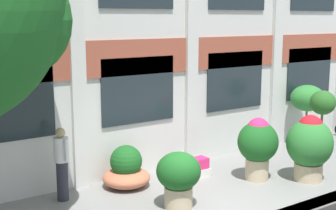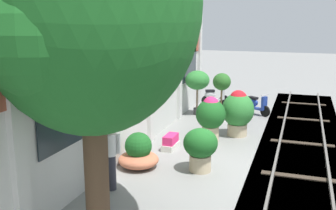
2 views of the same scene
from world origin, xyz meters
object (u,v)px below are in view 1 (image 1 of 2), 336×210
(potted_plant_glazed_jar, at_px, (310,144))
(potted_plant_ribbed_drum, at_px, (179,176))
(potted_plant_low_pan, at_px, (323,106))
(potted_plant_stone_basin, at_px, (258,144))
(potted_plant_wide_bowl, at_px, (126,170))
(resident_by_doorway, at_px, (62,162))
(potted_plant_tall_urn, at_px, (307,100))
(potted_plant_square_trough, at_px, (195,168))

(potted_plant_glazed_jar, bearing_deg, potted_plant_ribbed_drum, 173.48)
(potted_plant_low_pan, bearing_deg, potted_plant_stone_basin, -176.09)
(potted_plant_ribbed_drum, distance_m, potted_plant_low_pan, 5.55)
(potted_plant_glazed_jar, bearing_deg, potted_plant_low_pan, 29.45)
(potted_plant_wide_bowl, height_order, resident_by_doorway, resident_by_doorway)
(potted_plant_low_pan, height_order, resident_by_doorway, potted_plant_low_pan)
(potted_plant_tall_urn, height_order, potted_plant_square_trough, potted_plant_tall_urn)
(potted_plant_stone_basin, xyz_separation_m, potted_plant_ribbed_drum, (-2.71, -0.34, -0.22))
(potted_plant_stone_basin, bearing_deg, potted_plant_ribbed_drum, -172.88)
(potted_plant_square_trough, bearing_deg, resident_by_doorway, 173.03)
(potted_plant_low_pan, distance_m, potted_plant_wide_bowl, 6.01)
(potted_plant_low_pan, bearing_deg, potted_plant_ribbed_drum, -174.49)
(potted_plant_ribbed_drum, xyz_separation_m, potted_plant_tall_urn, (6.34, 1.79, 0.79))
(potted_plant_tall_urn, bearing_deg, resident_by_doorway, 179.82)
(potted_plant_glazed_jar, distance_m, potted_plant_stone_basin, 1.30)
(potted_plant_glazed_jar, relative_size, potted_plant_ribbed_drum, 1.36)
(potted_plant_glazed_jar, height_order, potted_plant_low_pan, potted_plant_low_pan)
(potted_plant_glazed_jar, bearing_deg, potted_plant_wide_bowl, 151.73)
(potted_plant_glazed_jar, bearing_deg, potted_plant_tall_urn, 40.68)
(potted_plant_square_trough, bearing_deg, potted_plant_glazed_jar, -39.17)
(potted_plant_ribbed_drum, relative_size, potted_plant_square_trough, 1.52)
(resident_by_doorway, bearing_deg, potted_plant_square_trough, 163.33)
(potted_plant_stone_basin, height_order, potted_plant_ribbed_drum, potted_plant_stone_basin)
(potted_plant_tall_urn, distance_m, resident_by_doorway, 8.29)
(potted_plant_ribbed_drum, bearing_deg, potted_plant_glazed_jar, -6.52)
(resident_by_doorway, bearing_deg, potted_plant_tall_urn, 170.12)
(potted_plant_glazed_jar, relative_size, potted_plant_stone_basin, 1.05)
(potted_plant_ribbed_drum, bearing_deg, resident_by_doorway, 136.63)
(potted_plant_ribbed_drum, height_order, potted_plant_square_trough, potted_plant_ribbed_drum)
(potted_plant_stone_basin, relative_size, potted_plant_wide_bowl, 1.37)
(potted_plant_stone_basin, distance_m, potted_plant_ribbed_drum, 2.74)
(potted_plant_stone_basin, bearing_deg, potted_plant_wide_bowl, 154.84)
(potted_plant_stone_basin, bearing_deg, potted_plant_tall_urn, 21.79)
(potted_plant_tall_urn, relative_size, potted_plant_wide_bowl, 1.68)
(potted_plant_ribbed_drum, height_order, potted_plant_tall_urn, potted_plant_tall_urn)
(potted_plant_glazed_jar, relative_size, potted_plant_square_trough, 2.08)
(potted_plant_stone_basin, height_order, potted_plant_low_pan, potted_plant_low_pan)
(potted_plant_low_pan, xyz_separation_m, potted_plant_wide_bowl, (-5.76, 1.23, -1.19))
(potted_plant_tall_urn, distance_m, potted_plant_wide_bowl, 6.74)
(potted_plant_stone_basin, distance_m, resident_by_doorway, 4.87)
(potted_plant_low_pan, height_order, potted_plant_tall_urn, potted_plant_low_pan)
(potted_plant_tall_urn, height_order, potted_plant_wide_bowl, potted_plant_tall_urn)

